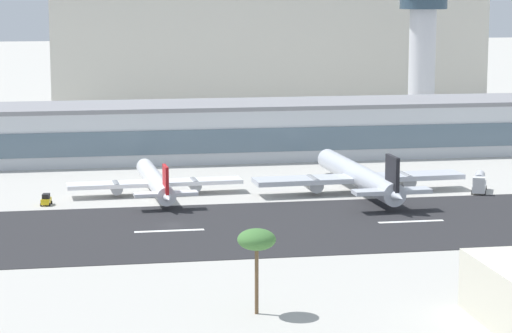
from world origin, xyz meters
name	(u,v)px	position (x,y,z in m)	size (l,w,h in m)	color
ground_plane	(173,225)	(0.00, 0.00, 0.00)	(1400.00, 1400.00, 0.00)	#B2AFA8
runway_strip	(176,231)	(0.00, -4.38, 0.04)	(800.00, 42.91, 0.08)	#262628
runway_centreline_dash_4	(169,231)	(-1.12, -4.38, 0.09)	(12.00, 1.20, 0.01)	white
runway_centreline_dash_5	(411,221)	(41.99, -4.38, 0.09)	(12.00, 1.20, 0.01)	white
terminal_building	(223,130)	(19.74, 75.51, 6.75)	(161.16, 23.43, 13.50)	silver
control_tower	(422,46)	(84.86, 118.06, 24.50)	(14.97, 14.97, 40.71)	silver
distant_hotel_block	(269,54)	(48.10, 165.82, 19.90)	(141.71, 28.16, 39.81)	beige
airliner_red_tail_gate_0	(156,182)	(-0.71, 28.27, 2.70)	(35.36, 40.62, 8.47)	white
airliner_black_tail_gate_1	(361,177)	(40.34, 23.18, 3.36)	(43.71, 50.51, 10.54)	silver
service_fuel_truck_0	(479,182)	(64.57, 20.47, 2.03)	(5.79, 8.83, 3.95)	white
service_baggage_tug_1	(46,200)	(-22.27, 22.23, 1.05)	(2.29, 3.41, 2.20)	gold
palm_tree_1	(257,241)	(5.41, -53.54, 9.55)	(4.90, 4.90, 11.06)	brown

